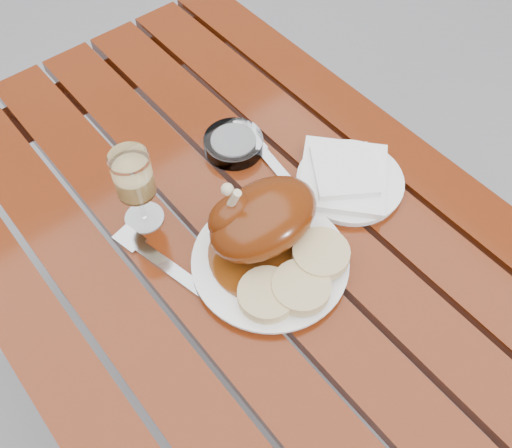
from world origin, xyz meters
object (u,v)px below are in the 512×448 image
(table, at_px, (242,325))
(ashtray, at_px, (233,144))
(wine_glass, at_px, (137,190))
(side_plate, at_px, (350,182))
(dinner_plate, at_px, (270,262))

(table, distance_m, ashtray, 0.43)
(wine_glass, xyz_separation_m, ashtray, (0.22, 0.03, -0.06))
(wine_glass, distance_m, side_plate, 0.37)
(dinner_plate, xyz_separation_m, ashtray, (0.11, 0.23, 0.01))
(table, xyz_separation_m, dinner_plate, (-0.00, -0.09, 0.38))
(table, xyz_separation_m, side_plate, (0.22, -0.05, 0.38))
(dinner_plate, distance_m, side_plate, 0.22)
(dinner_plate, bearing_deg, side_plate, 9.63)
(dinner_plate, height_order, side_plate, same)
(table, relative_size, side_plate, 6.32)
(dinner_plate, bearing_deg, table, 89.71)
(wine_glass, height_order, ashtray, wine_glass)
(side_plate, relative_size, ashtray, 1.73)
(table, height_order, wine_glass, wine_glass)
(dinner_plate, relative_size, ashtray, 2.30)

